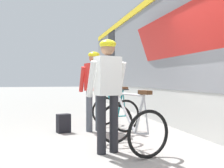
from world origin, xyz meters
TOP-DOWN VIEW (x-y plane):
  - ground_plane at (0.00, 0.00)m, footprint 80.00×80.00m
  - cyclist_near_in_red at (-0.31, 1.80)m, footprint 0.65×0.38m
  - cyclist_far_in_white at (-0.42, -0.00)m, footprint 0.66×0.41m
  - bicycle_near_teal at (0.21, 2.00)m, footprint 0.94×1.21m
  - bicycle_far_silver at (-0.02, 0.06)m, footprint 0.93×1.20m
  - backpack_on_platform at (-0.98, 1.80)m, footprint 0.32×0.26m
  - water_bottle_near_the_bikes at (0.10, 1.53)m, footprint 0.07×0.07m

SIDE VIEW (x-z plane):
  - ground_plane at x=0.00m, z-range 0.00..0.00m
  - water_bottle_near_the_bikes at x=0.10m, z-range 0.00..0.23m
  - backpack_on_platform at x=-0.98m, z-range 0.00..0.40m
  - bicycle_near_teal at x=0.21m, z-range -0.09..0.89m
  - bicycle_far_silver at x=-0.02m, z-range -0.09..0.89m
  - cyclist_near_in_red at x=-0.31m, z-range 0.17..1.94m
  - cyclist_far_in_white at x=-0.42m, z-range 0.17..1.94m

